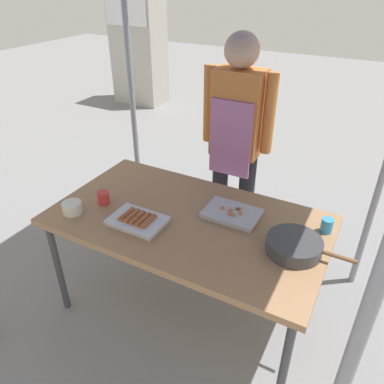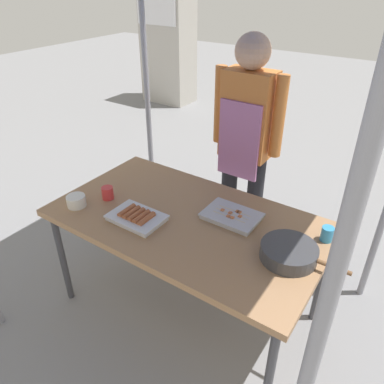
{
  "view_description": "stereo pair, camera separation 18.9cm",
  "coord_description": "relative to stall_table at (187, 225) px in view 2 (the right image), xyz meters",
  "views": [
    {
      "loc": [
        0.87,
        -1.56,
        2.01
      ],
      "look_at": [
        0.0,
        0.05,
        0.9
      ],
      "focal_mm": 34.86,
      "sensor_mm": 36.0,
      "label": 1
    },
    {
      "loc": [
        1.03,
        -1.46,
        2.01
      ],
      "look_at": [
        0.0,
        0.05,
        0.9
      ],
      "focal_mm": 34.86,
      "sensor_mm": 36.0,
      "label": 2
    }
  ],
  "objects": [
    {
      "name": "drink_cup_near_edge",
      "position": [
        -0.54,
        -0.11,
        0.09
      ],
      "size": [
        0.07,
        0.07,
        0.08
      ],
      "primitive_type": "cylinder",
      "color": "red",
      "rests_on": "stall_table"
    },
    {
      "name": "tray_meat_skewers",
      "position": [
        0.22,
        0.14,
        0.07
      ],
      "size": [
        0.32,
        0.23,
        0.04
      ],
      "color": "#ADADB2",
      "rests_on": "stall_table"
    },
    {
      "name": "ground_plane",
      "position": [
        0.0,
        0.0,
        -0.7
      ],
      "size": [
        18.0,
        18.0,
        0.0
      ],
      "primitive_type": "plane",
      "color": "slate"
    },
    {
      "name": "stall_table",
      "position": [
        0.0,
        0.0,
        0.0
      ],
      "size": [
        1.6,
        0.9,
        0.75
      ],
      "color": "#9E724C",
      "rests_on": "ground"
    },
    {
      "name": "cooking_wok",
      "position": [
        0.62,
        -0.01,
        0.09
      ],
      "size": [
        0.45,
        0.29,
        0.08
      ],
      "color": "#38383A",
      "rests_on": "stall_table"
    },
    {
      "name": "condiment_bowl",
      "position": [
        -0.63,
        -0.28,
        0.09
      ],
      "size": [
        0.11,
        0.11,
        0.07
      ],
      "primitive_type": "cylinder",
      "color": "silver",
      "rests_on": "stall_table"
    },
    {
      "name": "drink_cup_by_wok",
      "position": [
        0.74,
        0.25,
        0.09
      ],
      "size": [
        0.06,
        0.06,
        0.08
      ],
      "primitive_type": "cylinder",
      "color": "#338CBF",
      "rests_on": "stall_table"
    },
    {
      "name": "tray_grilled_sausages",
      "position": [
        -0.23,
        -0.19,
        0.07
      ],
      "size": [
        0.31,
        0.22,
        0.05
      ],
      "color": "silver",
      "rests_on": "stall_table"
    },
    {
      "name": "vendor_woman",
      "position": [
        -0.02,
        0.75,
        0.3
      ],
      "size": [
        0.52,
        0.23,
        1.68
      ],
      "rotation": [
        0.0,
        0.0,
        3.14
      ],
      "color": "black",
      "rests_on": "ground"
    },
    {
      "name": "neighbor_stall_right",
      "position": [
        -2.9,
        3.63,
        0.2
      ],
      "size": [
        0.81,
        0.54,
        1.78
      ],
      "color": "#B7B2A8",
      "rests_on": "ground"
    }
  ]
}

